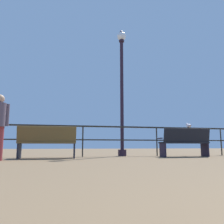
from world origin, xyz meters
TOP-DOWN VIEW (x-y plane):
  - pier_railing at (0.00, 8.58)m, footprint 18.37×0.05m
  - bench_near_left at (-2.39, 7.72)m, footprint 1.61×0.72m
  - bench_near_right at (1.93, 7.73)m, footprint 1.64×0.64m
  - lamppost_center at (0.08, 8.73)m, footprint 0.32×0.32m
  - seagull_on_rail at (2.60, 8.60)m, footprint 0.16×0.38m

SIDE VIEW (x-z plane):
  - bench_near_left at x=-2.39m, z-range 0.05..0.94m
  - bench_near_right at x=1.93m, z-range 0.06..0.97m
  - pier_railing at x=0.00m, z-range 0.26..1.28m
  - seagull_on_rail at x=2.60m, z-range 1.01..1.19m
  - lamppost_center at x=0.08m, z-range 0.27..4.95m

